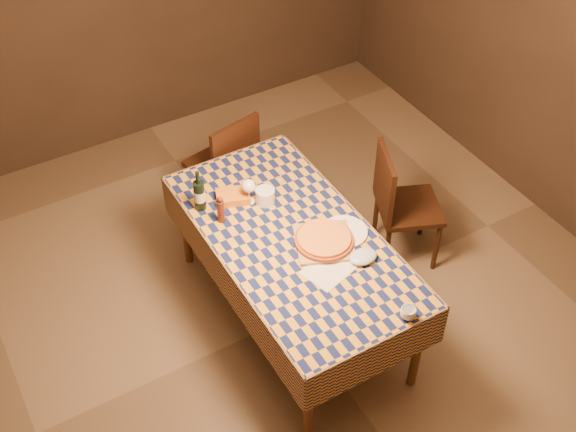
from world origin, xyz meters
The scene contains 16 objects.
room centered at (0.00, 0.00, 1.35)m, with size 5.00×5.10×2.70m.
dining_table centered at (0.00, 0.00, 0.69)m, with size 0.94×1.84×0.77m.
cutting_board centered at (0.13, -0.15, 0.78)m, with size 0.34×0.34×0.02m, color #A0874B.
pizza centered at (0.13, -0.15, 0.81)m, with size 0.44×0.44×0.04m.
pepper_mill centered at (-0.31, 0.34, 0.86)m, with size 0.05×0.05×0.20m.
bowl centered at (0.12, -0.07, 0.79)m, with size 0.13×0.13×0.04m, color #674D56.
wine_glass centered at (-0.08, 0.41, 0.89)m, with size 0.10×0.10×0.18m.
wine_bottle centered at (-0.37, 0.51, 0.88)m, with size 0.09×0.09×0.29m.
deli_tub centered at (0.01, 0.35, 0.82)m, with size 0.12×0.12×0.10m, color silver.
takeout_container centered at (-0.16, 0.48, 0.80)m, with size 0.21×0.15×0.05m, color orange.
white_plate centered at (0.29, -0.13, 0.78)m, with size 0.28×0.28×0.02m, color white.
tumbler centered at (0.23, -0.86, 0.81)m, with size 0.09×0.09×0.07m, color white.
flour_patch centered at (0.05, -0.34, 0.77)m, with size 0.29×0.22×0.00m, color silver.
flour_bag centered at (0.26, -0.38, 0.80)m, with size 0.17×0.13×0.05m, color #AEBCDE.
chair_far centered at (0.11, 1.12, 0.52)m, with size 0.50×0.51×0.93m.
chair_right centered at (0.94, 0.14, 0.52)m, with size 0.56×0.55×0.93m.
Camera 1 is at (-1.59, -2.67, 3.87)m, focal length 45.00 mm.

